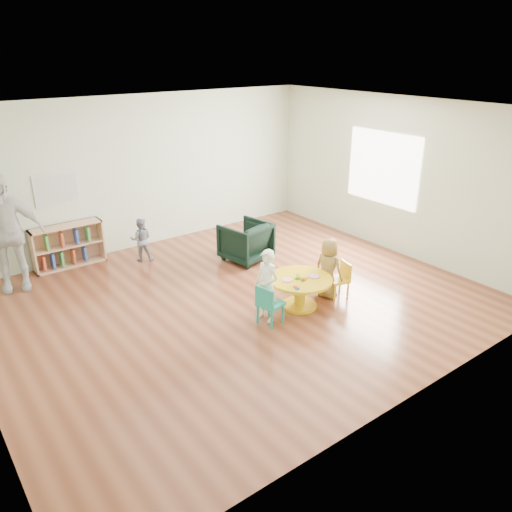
# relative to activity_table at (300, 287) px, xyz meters

# --- Properties ---
(room) EXTENTS (7.10, 7.00, 2.80)m
(room) POSITION_rel_activity_table_xyz_m (-0.61, 0.71, 1.57)
(room) COLOR brown
(room) RESTS_ON ground
(activity_table) EXTENTS (0.93, 0.93, 0.51)m
(activity_table) POSITION_rel_activity_table_xyz_m (0.00, 0.00, 0.00)
(activity_table) COLOR gold
(activity_table) RESTS_ON ground
(kid_chair_left) EXTENTS (0.37, 0.37, 0.58)m
(kid_chair_left) POSITION_rel_activity_table_xyz_m (-0.68, -0.12, -0.01)
(kid_chair_left) COLOR teal
(kid_chair_left) RESTS_ON ground
(kid_chair_right) EXTENTS (0.36, 0.36, 0.55)m
(kid_chair_right) POSITION_rel_activity_table_xyz_m (0.73, -0.10, -0.03)
(kid_chair_right) COLOR gold
(kid_chair_right) RESTS_ON ground
(bookshelf) EXTENTS (1.20, 0.30, 0.75)m
(bookshelf) POSITION_rel_activity_table_xyz_m (-2.24, 3.57, 0.04)
(bookshelf) COLOR tan
(bookshelf) RESTS_ON ground
(alphabet_poster) EXTENTS (0.74, 0.01, 0.54)m
(alphabet_poster) POSITION_rel_activity_table_xyz_m (-2.23, 3.69, 1.03)
(alphabet_poster) COLOR white
(alphabet_poster) RESTS_ON ground
(armchair) EXTENTS (0.88, 0.90, 0.70)m
(armchair) POSITION_rel_activity_table_xyz_m (0.39, 1.91, 0.03)
(armchair) COLOR black
(armchair) RESTS_ON ground
(child_left) EXTENTS (0.31, 0.42, 1.05)m
(child_left) POSITION_rel_activity_table_xyz_m (-0.62, 0.00, 0.20)
(child_left) COLOR white
(child_left) RESTS_ON ground
(child_right) EXTENTS (0.39, 0.51, 0.94)m
(child_right) POSITION_rel_activity_table_xyz_m (0.56, -0.00, 0.15)
(child_right) COLOR gold
(child_right) RESTS_ON ground
(toddler) EXTENTS (0.48, 0.44, 0.79)m
(toddler) POSITION_rel_activity_table_xyz_m (-1.11, 2.99, 0.08)
(toddler) COLOR #1A2643
(toddler) RESTS_ON ground
(adult_caretaker) EXTENTS (1.18, 0.72, 1.87)m
(adult_caretaker) POSITION_rel_activity_table_xyz_m (-3.21, 3.16, 0.61)
(adult_caretaker) COLOR silver
(adult_caretaker) RESTS_ON ground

